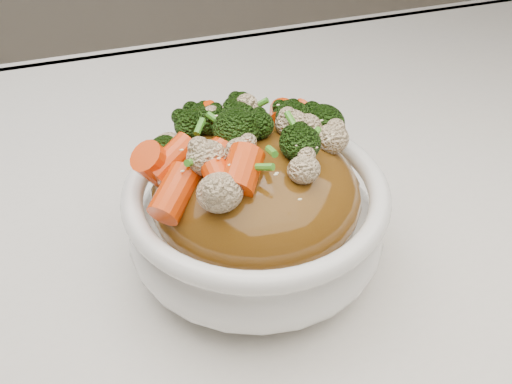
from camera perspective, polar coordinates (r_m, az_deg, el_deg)
name	(u,v)px	position (r m, az deg, el deg)	size (l,w,h in m)	color
tablecloth	(242,270)	(0.51, -1.38, -7.40)	(1.20, 0.80, 0.04)	silver
bowl	(256,222)	(0.46, 0.00, -2.84)	(0.20, 0.20, 0.08)	white
sauce_base	(256,195)	(0.45, 0.00, -0.27)	(0.16, 0.16, 0.09)	#5F3A10
carrots	(256,131)	(0.41, 0.00, 5.83)	(0.16, 0.16, 0.05)	#E54007
broccoli	(256,132)	(0.41, 0.00, 5.73)	(0.16, 0.16, 0.04)	black
cauliflower	(256,134)	(0.41, 0.00, 5.52)	(0.16, 0.16, 0.03)	beige
scallions	(256,130)	(0.41, 0.00, 5.94)	(0.12, 0.12, 0.02)	#3B891F
sesame_seeds	(256,130)	(0.41, 0.00, 5.94)	(0.14, 0.14, 0.01)	beige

